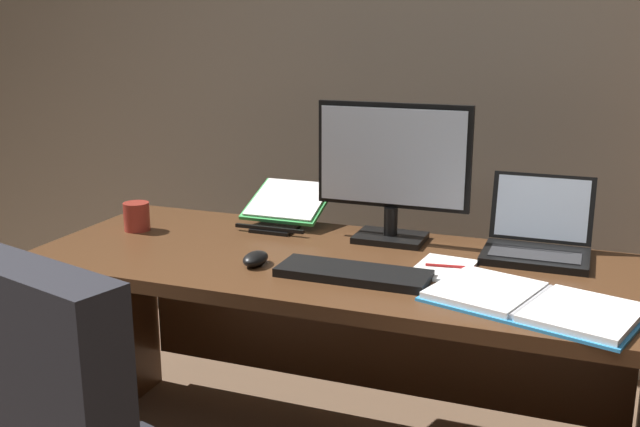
{
  "coord_description": "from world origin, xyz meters",
  "views": [
    {
      "loc": [
        0.59,
        -0.64,
        1.39
      ],
      "look_at": [
        -0.13,
        1.27,
        0.87
      ],
      "focal_mm": 41.16,
      "sensor_mm": 36.0,
      "label": 1
    }
  ],
  "objects_px": {
    "coffee_mug": "(137,216)",
    "computer_mouse": "(256,259)",
    "monitor": "(393,172)",
    "reading_stand_with_book": "(287,205)",
    "laptop": "(538,240)",
    "pen": "(450,266)",
    "keyboard": "(354,274)",
    "notepad": "(443,268)",
    "open_binder": "(532,303)",
    "desk": "(348,309)"
  },
  "relations": [
    {
      "from": "open_binder",
      "to": "desk",
      "type": "bearing_deg",
      "value": 171.46
    },
    {
      "from": "laptop",
      "to": "coffee_mug",
      "type": "xyz_separation_m",
      "value": [
        -1.29,
        -0.19,
        -0.0
      ]
    },
    {
      "from": "computer_mouse",
      "to": "desk",
      "type": "bearing_deg",
      "value": 46.24
    },
    {
      "from": "keyboard",
      "to": "monitor",
      "type": "bearing_deg",
      "value": 90.0
    },
    {
      "from": "monitor",
      "to": "laptop",
      "type": "relative_size",
      "value": 1.62
    },
    {
      "from": "keyboard",
      "to": "pen",
      "type": "xyz_separation_m",
      "value": [
        0.24,
        0.15,
        0.0
      ]
    },
    {
      "from": "monitor",
      "to": "notepad",
      "type": "bearing_deg",
      "value": -47.16
    },
    {
      "from": "notepad",
      "to": "coffee_mug",
      "type": "relative_size",
      "value": 2.2
    },
    {
      "from": "pen",
      "to": "coffee_mug",
      "type": "bearing_deg",
      "value": 177.61
    },
    {
      "from": "reading_stand_with_book",
      "to": "pen",
      "type": "relative_size",
      "value": 2.18
    },
    {
      "from": "monitor",
      "to": "pen",
      "type": "height_order",
      "value": "monitor"
    },
    {
      "from": "monitor",
      "to": "reading_stand_with_book",
      "type": "height_order",
      "value": "monitor"
    },
    {
      "from": "notepad",
      "to": "computer_mouse",
      "type": "bearing_deg",
      "value": -163.71
    },
    {
      "from": "computer_mouse",
      "to": "notepad",
      "type": "height_order",
      "value": "computer_mouse"
    },
    {
      "from": "keyboard",
      "to": "pen",
      "type": "relative_size",
      "value": 3.0
    },
    {
      "from": "pen",
      "to": "keyboard",
      "type": "bearing_deg",
      "value": -147.39
    },
    {
      "from": "open_binder",
      "to": "pen",
      "type": "distance_m",
      "value": 0.31
    },
    {
      "from": "coffee_mug",
      "to": "notepad",
      "type": "bearing_deg",
      "value": -2.43
    },
    {
      "from": "desk",
      "to": "coffee_mug",
      "type": "xyz_separation_m",
      "value": [
        -0.75,
        -0.02,
        0.24
      ]
    },
    {
      "from": "laptop",
      "to": "pen",
      "type": "xyz_separation_m",
      "value": [
        -0.21,
        -0.23,
        -0.04
      ]
    },
    {
      "from": "desk",
      "to": "keyboard",
      "type": "bearing_deg",
      "value": -67.46
    },
    {
      "from": "reading_stand_with_book",
      "to": "open_binder",
      "type": "height_order",
      "value": "reading_stand_with_book"
    },
    {
      "from": "coffee_mug",
      "to": "keyboard",
      "type": "bearing_deg",
      "value": -13.14
    },
    {
      "from": "keyboard",
      "to": "coffee_mug",
      "type": "relative_size",
      "value": 4.4
    },
    {
      "from": "desk",
      "to": "monitor",
      "type": "height_order",
      "value": "monitor"
    },
    {
      "from": "computer_mouse",
      "to": "open_binder",
      "type": "distance_m",
      "value": 0.78
    },
    {
      "from": "keyboard",
      "to": "desk",
      "type": "bearing_deg",
      "value": 112.54
    },
    {
      "from": "reading_stand_with_book",
      "to": "open_binder",
      "type": "bearing_deg",
      "value": -30.12
    },
    {
      "from": "desk",
      "to": "laptop",
      "type": "relative_size",
      "value": 6.08
    },
    {
      "from": "computer_mouse",
      "to": "pen",
      "type": "bearing_deg",
      "value": 15.71
    },
    {
      "from": "desk",
      "to": "notepad",
      "type": "bearing_deg",
      "value": -12.52
    },
    {
      "from": "notepad",
      "to": "open_binder",
      "type": "bearing_deg",
      "value": -37.51
    },
    {
      "from": "coffee_mug",
      "to": "laptop",
      "type": "bearing_deg",
      "value": 8.36
    },
    {
      "from": "keyboard",
      "to": "computer_mouse",
      "type": "height_order",
      "value": "computer_mouse"
    },
    {
      "from": "monitor",
      "to": "reading_stand_with_book",
      "type": "relative_size",
      "value": 1.61
    },
    {
      "from": "laptop",
      "to": "pen",
      "type": "distance_m",
      "value": 0.32
    },
    {
      "from": "monitor",
      "to": "coffee_mug",
      "type": "height_order",
      "value": "monitor"
    },
    {
      "from": "laptop",
      "to": "open_binder",
      "type": "height_order",
      "value": "laptop"
    },
    {
      "from": "monitor",
      "to": "keyboard",
      "type": "distance_m",
      "value": 0.44
    },
    {
      "from": "computer_mouse",
      "to": "coffee_mug",
      "type": "distance_m",
      "value": 0.57
    },
    {
      "from": "open_binder",
      "to": "laptop",
      "type": "bearing_deg",
      "value": 110.28
    },
    {
      "from": "laptop",
      "to": "pen",
      "type": "bearing_deg",
      "value": -132.59
    },
    {
      "from": "pen",
      "to": "coffee_mug",
      "type": "xyz_separation_m",
      "value": [
        -1.07,
        0.04,
        0.03
      ]
    },
    {
      "from": "laptop",
      "to": "pen",
      "type": "relative_size",
      "value": 2.17
    },
    {
      "from": "coffee_mug",
      "to": "computer_mouse",
      "type": "bearing_deg",
      "value": -20.0
    },
    {
      "from": "laptop",
      "to": "notepad",
      "type": "relative_size",
      "value": 1.45
    },
    {
      "from": "keyboard",
      "to": "open_binder",
      "type": "distance_m",
      "value": 0.48
    },
    {
      "from": "computer_mouse",
      "to": "open_binder",
      "type": "height_order",
      "value": "computer_mouse"
    },
    {
      "from": "reading_stand_with_book",
      "to": "monitor",
      "type": "bearing_deg",
      "value": -10.74
    },
    {
      "from": "open_binder",
      "to": "notepad",
      "type": "relative_size",
      "value": 2.66
    }
  ]
}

